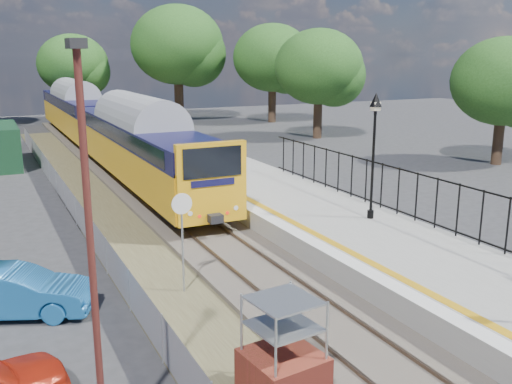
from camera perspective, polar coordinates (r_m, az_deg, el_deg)
ground at (r=14.46m, az=8.67°, el=-14.62°), size 120.00×120.00×0.00m
track_bed at (r=22.26m, az=-6.62°, el=-4.05°), size 5.90×80.00×0.29m
platform at (r=22.66m, az=6.02°, el=-2.77°), size 5.00×70.00×0.90m
platform_edge at (r=21.54m, az=1.39°, el=-2.30°), size 0.90×70.00×0.01m
victorian_lamp_north at (r=20.90m, az=11.78°, el=6.42°), size 0.44×0.44×4.60m
palisade_fence at (r=19.47m, az=21.13°, el=-2.12°), size 0.12×26.00×2.00m
wire_fence at (r=23.45m, az=-17.20°, el=-2.37°), size 0.06×52.00×1.20m
tree_line at (r=53.13m, az=-16.89°, el=12.80°), size 56.80×43.80×11.88m
train at (r=40.19m, az=-15.33°, el=6.73°), size 2.82×40.83×3.51m
brick_plinth at (r=11.63m, az=2.73°, el=-15.83°), size 1.56×1.56×2.27m
speed_sign at (r=16.35m, az=-7.39°, el=-3.31°), size 0.61×0.10×3.02m
carpark_lamp at (r=9.37m, az=-16.28°, el=-4.30°), size 0.25×0.50×7.03m
car_blue at (r=16.62m, az=-22.97°, el=-9.22°), size 4.25×2.84×1.33m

